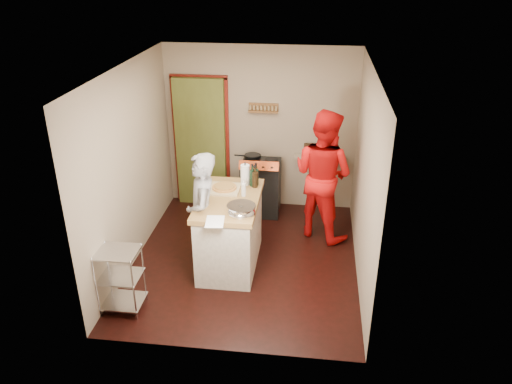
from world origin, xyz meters
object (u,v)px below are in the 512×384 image
stove (261,187)px  person_red (323,175)px  wire_shelving (120,277)px  person_stripe (202,215)px  island (230,230)px

stove → person_red: (0.95, -0.57, 0.50)m
wire_shelving → person_stripe: (0.79, 0.89, 0.38)m
stove → island: bearing=-98.7°
wire_shelving → person_red: bearing=42.0°
person_stripe → person_red: size_ratio=0.86×
stove → person_red: person_red is taller
wire_shelving → island: 1.56m
wire_shelving → stove: bearing=63.1°
island → person_red: person_red is taller
island → person_red: bearing=38.9°
stove → person_stripe: size_ratio=0.61×
person_red → person_stripe: bearing=72.0°
stove → island: (-0.23, -1.52, 0.06)m
island → person_red: (1.18, 0.95, 0.44)m
wire_shelving → island: bearing=45.1°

